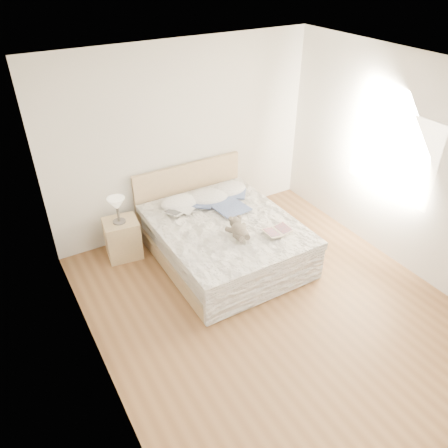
{
  "coord_description": "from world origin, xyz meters",
  "views": [
    {
      "loc": [
        -2.46,
        -3.03,
        3.72
      ],
      "look_at": [
        -0.05,
        1.05,
        0.62
      ],
      "focal_mm": 35.0,
      "sensor_mm": 36.0,
      "label": 1
    }
  ],
  "objects_px": {
    "bed": "(222,237)",
    "nightstand": "(123,238)",
    "photo_book": "(179,211)",
    "childrens_book": "(277,231)",
    "table_lamp": "(117,205)",
    "teddy_bear": "(239,235)"
  },
  "relations": [
    {
      "from": "bed",
      "to": "photo_book",
      "type": "relative_size",
      "value": 6.09
    },
    {
      "from": "nightstand",
      "to": "childrens_book",
      "type": "bearing_deg",
      "value": -39.79
    },
    {
      "from": "photo_book",
      "to": "childrens_book",
      "type": "xyz_separation_m",
      "value": [
        0.87,
        -1.07,
        0.0
      ]
    },
    {
      "from": "bed",
      "to": "nightstand",
      "type": "relative_size",
      "value": 3.83
    },
    {
      "from": "nightstand",
      "to": "photo_book",
      "type": "distance_m",
      "value": 0.86
    },
    {
      "from": "nightstand",
      "to": "childrens_book",
      "type": "height_order",
      "value": "childrens_book"
    },
    {
      "from": "table_lamp",
      "to": "photo_book",
      "type": "relative_size",
      "value": 1.04
    },
    {
      "from": "bed",
      "to": "childrens_book",
      "type": "relative_size",
      "value": 5.87
    },
    {
      "from": "photo_book",
      "to": "nightstand",
      "type": "bearing_deg",
      "value": 130.23
    },
    {
      "from": "table_lamp",
      "to": "teddy_bear",
      "type": "xyz_separation_m",
      "value": [
        1.15,
        -1.17,
        -0.17
      ]
    },
    {
      "from": "nightstand",
      "to": "teddy_bear",
      "type": "relative_size",
      "value": 1.59
    },
    {
      "from": "childrens_book",
      "to": "photo_book",
      "type": "bearing_deg",
      "value": 129.63
    },
    {
      "from": "bed",
      "to": "nightstand",
      "type": "height_order",
      "value": "bed"
    },
    {
      "from": "bed",
      "to": "table_lamp",
      "type": "bearing_deg",
      "value": 150.03
    },
    {
      "from": "table_lamp",
      "to": "childrens_book",
      "type": "height_order",
      "value": "table_lamp"
    },
    {
      "from": "childrens_book",
      "to": "teddy_bear",
      "type": "distance_m",
      "value": 0.5
    },
    {
      "from": "childrens_book",
      "to": "teddy_bear",
      "type": "height_order",
      "value": "teddy_bear"
    },
    {
      "from": "bed",
      "to": "teddy_bear",
      "type": "bearing_deg",
      "value": -94.63
    },
    {
      "from": "photo_book",
      "to": "bed",
      "type": "bearing_deg",
      "value": -74.14
    },
    {
      "from": "bed",
      "to": "childrens_book",
      "type": "bearing_deg",
      "value": -55.75
    },
    {
      "from": "teddy_bear",
      "to": "table_lamp",
      "type": "bearing_deg",
      "value": 142.94
    },
    {
      "from": "nightstand",
      "to": "teddy_bear",
      "type": "distance_m",
      "value": 1.68
    }
  ]
}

